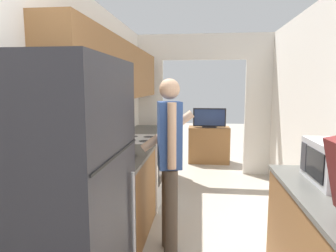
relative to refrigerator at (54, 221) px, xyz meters
The scene contains 8 objects.
wall_left 1.60m from the refrigerator, 102.28° to the left, with size 0.38×7.06×2.50m.
wall_far_with_doorway 4.10m from the refrigerator, 78.28° to the left, with size 2.77×0.06×2.50m.
counter_left 2.06m from the refrigerator, 91.75° to the left, with size 0.62×3.39×0.89m.
refrigerator is the anchor object (origin of this frame).
range_oven 2.47m from the refrigerator, 91.26° to the left, with size 0.66×0.75×1.03m.
person 1.36m from the refrigerator, 68.55° to the left, with size 0.53×0.43×1.66m.
tv_cabinet 4.85m from the refrigerator, 78.55° to the left, with size 0.84×0.42×0.75m.
television 4.78m from the refrigerator, 78.45° to the left, with size 0.67×0.16×0.39m.
Camera 1 is at (-0.04, -0.75, 1.60)m, focal length 32.00 mm.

